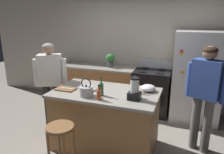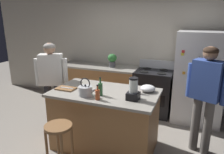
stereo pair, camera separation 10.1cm
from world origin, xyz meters
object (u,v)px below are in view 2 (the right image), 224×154
object	(u,v)px
potted_plant	(112,60)
refrigerator	(199,78)
mixing_bowl	(148,88)
bottle_olive_oil	(100,89)
bar_stool	(59,136)
chef_knife	(67,88)
stove_range	(153,92)
person_by_sink_right	(206,91)
bottle_soda	(134,87)
bottle_cooking_sauce	(98,94)
tea_kettle	(86,90)
person_by_island_left	(52,78)
blender_appliance	(133,90)
kitchen_island	(105,119)
cutting_board	(66,89)

from	to	relation	value
potted_plant	refrigerator	bearing A→B (deg)	-1.58
mixing_bowl	bottle_olive_oil	bearing A→B (deg)	-145.62
bar_stool	chef_knife	distance (m)	0.83
stove_range	bar_stool	world-z (taller)	stove_range
mixing_bowl	chef_knife	size ratio (longest dim) A/B	1.03
person_by_sink_right	bottle_soda	distance (m)	1.04
bottle_cooking_sauce	tea_kettle	bearing A→B (deg)	161.30
person_by_island_left	blender_appliance	xyz separation A→B (m)	(1.65, -0.39, 0.10)
bar_stool	blender_appliance	xyz separation A→B (m)	(0.81, 0.63, 0.53)
person_by_island_left	bottle_cooking_sauce	size ratio (longest dim) A/B	7.44
blender_appliance	chef_knife	bearing A→B (deg)	178.95
kitchen_island	chef_knife	world-z (taller)	chef_knife
bottle_cooking_sauce	mixing_bowl	size ratio (longest dim) A/B	0.95
mixing_bowl	bar_stool	bearing A→B (deg)	-132.44
blender_appliance	stove_range	bearing A→B (deg)	90.83
refrigerator	stove_range	bearing A→B (deg)	178.39
bottle_cooking_sauce	bar_stool	bearing A→B (deg)	-129.11
chef_knife	blender_appliance	bearing A→B (deg)	-2.25
refrigerator	blender_appliance	size ratio (longest dim) A/B	5.73
kitchen_island	refrigerator	distance (m)	2.06
refrigerator	tea_kettle	world-z (taller)	refrigerator
person_by_island_left	tea_kettle	bearing A→B (deg)	-27.53
blender_appliance	bottle_cooking_sauce	world-z (taller)	blender_appliance
person_by_sink_right	person_by_island_left	bearing A→B (deg)	-176.32
bottle_soda	cutting_board	size ratio (longest dim) A/B	0.85
potted_plant	bottle_soda	bearing A→B (deg)	-57.38
stove_range	tea_kettle	distance (m)	1.98
refrigerator	potted_plant	xyz separation A→B (m)	(-1.83, 0.05, 0.22)
bottle_cooking_sauce	refrigerator	bearing A→B (deg)	54.65
bottle_olive_oil	bar_stool	bearing A→B (deg)	-118.39
cutting_board	tea_kettle	bearing A→B (deg)	-17.53
blender_appliance	mixing_bowl	size ratio (longest dim) A/B	1.37
bottle_olive_oil	mixing_bowl	xyz separation A→B (m)	(0.60, 0.41, -0.05)
stove_range	person_by_sink_right	world-z (taller)	person_by_sink_right
potted_plant	bottle_soda	xyz separation A→B (m)	(0.92, -1.43, -0.08)
person_by_island_left	cutting_board	world-z (taller)	person_by_island_left
kitchen_island	potted_plant	xyz separation A→B (m)	(-0.49, 1.55, 0.64)
stove_range	bottle_soda	distance (m)	1.51
cutting_board	kitchen_island	bearing A→B (deg)	11.71
person_by_sink_right	cutting_board	size ratio (longest dim) A/B	5.52
stove_range	mixing_bowl	bearing A→B (deg)	-83.61
refrigerator	chef_knife	distance (m)	2.53
kitchen_island	bottle_cooking_sauce	size ratio (longest dim) A/B	7.49
bar_stool	person_by_sink_right	bearing A→B (deg)	34.30
person_by_island_left	person_by_sink_right	xyz separation A→B (m)	(2.59, 0.17, 0.03)
person_by_sink_right	tea_kettle	size ratio (longest dim) A/B	6.01
refrigerator	person_by_island_left	size ratio (longest dim) A/B	1.11
bottle_olive_oil	mixing_bowl	distance (m)	0.73
potted_plant	tea_kettle	xyz separation A→B (m)	(0.30, -1.81, -0.09)
bottle_soda	chef_knife	distance (m)	1.05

